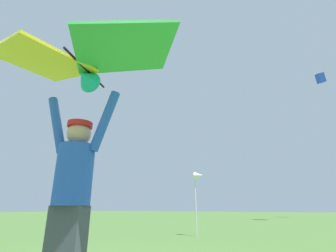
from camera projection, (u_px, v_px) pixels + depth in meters
kite_flyer_person at (72, 192)px, 2.27m from camera, size 0.79×0.43×1.92m
held_stunt_kite at (82, 60)px, 2.60m from camera, size 2.05×1.38×0.43m
distant_kite_blue_far_center at (320, 78)px, 23.49m from camera, size 0.86×1.04×1.12m
marker_flag at (198, 180)px, 7.92m from camera, size 0.30×0.24×1.92m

